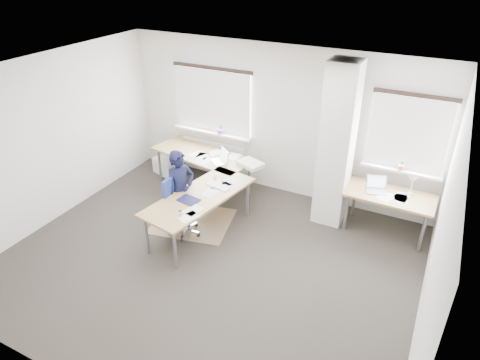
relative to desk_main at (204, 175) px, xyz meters
The scene contains 8 objects.
ground 1.62m from the desk_main, 56.92° to the right, with size 6.00×6.00×0.00m, color #2B2522.
room_shell 1.64m from the desk_main, 38.26° to the right, with size 6.04×5.04×2.82m.
floor_mat 0.83m from the desk_main, 87.54° to the right, with size 1.31×1.11×0.01m, color olive.
white_crate 1.74m from the desk_main, 149.76° to the left, with size 0.53×0.37×0.32m, color white.
desk_main is the anchor object (origin of this frame).
desk_side 3.14m from the desk_main, 13.37° to the left, with size 1.42×0.74×1.22m.
task_chair 0.92m from the desk_main, 85.89° to the right, with size 0.55×0.54×1.01m.
person 0.65m from the desk_main, 94.01° to the right, with size 0.51×0.34×1.41m, color black.
Camera 1 is at (2.76, -4.39, 4.25)m, focal length 32.00 mm.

